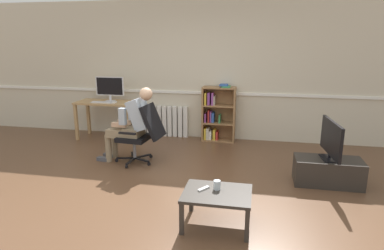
# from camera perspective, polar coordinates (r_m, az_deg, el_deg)

# --- Properties ---
(ground_plane) EXTENTS (18.00, 18.00, 0.00)m
(ground_plane) POSITION_cam_1_polar(r_m,az_deg,el_deg) (4.44, -4.13, -11.40)
(ground_plane) COLOR brown
(back_wall) EXTENTS (12.00, 0.13, 2.70)m
(back_wall) POSITION_cam_1_polar(r_m,az_deg,el_deg) (6.61, 1.81, 9.32)
(back_wall) COLOR beige
(back_wall) RESTS_ON ground_plane
(computer_desk) EXTENTS (1.13, 0.56, 0.76)m
(computer_desk) POSITION_cam_1_polar(r_m,az_deg,el_deg) (6.81, -14.67, 2.92)
(computer_desk) COLOR tan
(computer_desk) RESTS_ON ground_plane
(imac_monitor) EXTENTS (0.58, 0.14, 0.48)m
(imac_monitor) POSITION_cam_1_polar(r_m,az_deg,el_deg) (6.78, -14.00, 6.38)
(imac_monitor) COLOR silver
(imac_monitor) RESTS_ON computer_desk
(keyboard) EXTENTS (0.44, 0.12, 0.02)m
(keyboard) POSITION_cam_1_polar(r_m,az_deg,el_deg) (6.66, -15.18, 3.81)
(keyboard) COLOR silver
(keyboard) RESTS_ON computer_desk
(computer_mouse) EXTENTS (0.06, 0.10, 0.03)m
(computer_mouse) POSITION_cam_1_polar(r_m,az_deg,el_deg) (6.57, -13.21, 3.85)
(computer_mouse) COLOR white
(computer_mouse) RESTS_ON computer_desk
(bookshelf) EXTENTS (0.64, 0.29, 1.12)m
(bookshelf) POSITION_cam_1_polar(r_m,az_deg,el_deg) (6.49, 4.27, 1.79)
(bookshelf) COLOR olive
(bookshelf) RESTS_ON ground_plane
(radiator) EXTENTS (0.97, 0.08, 0.63)m
(radiator) POSITION_cam_1_polar(r_m,az_deg,el_deg) (6.84, -4.74, 0.68)
(radiator) COLOR white
(radiator) RESTS_ON ground_plane
(office_chair) EXTENTS (0.82, 0.62, 0.97)m
(office_chair) POSITION_cam_1_polar(r_m,az_deg,el_deg) (5.30, -8.53, -1.15)
(office_chair) COLOR black
(office_chair) RESTS_ON ground_plane
(person_seated) EXTENTS (0.97, 0.41, 1.23)m
(person_seated) POSITION_cam_1_polar(r_m,az_deg,el_deg) (5.35, -10.43, 0.36)
(person_seated) COLOR #937F60
(person_seated) RESTS_ON ground_plane
(tv_stand) EXTENTS (0.89, 0.44, 0.36)m
(tv_stand) POSITION_cam_1_polar(r_m,az_deg,el_deg) (4.95, 22.37, -7.42)
(tv_stand) COLOR #2D2823
(tv_stand) RESTS_ON ground_plane
(tv_screen) EXTENTS (0.23, 0.81, 0.53)m
(tv_screen) POSITION_cam_1_polar(r_m,az_deg,el_deg) (4.81, 22.90, -2.33)
(tv_screen) COLOR black
(tv_screen) RESTS_ON tv_stand
(coffee_table) EXTENTS (0.72, 0.55, 0.38)m
(coffee_table) POSITION_cam_1_polar(r_m,az_deg,el_deg) (3.57, 4.35, -12.20)
(coffee_table) COLOR #332D28
(coffee_table) RESTS_ON ground_plane
(drinking_glass) EXTENTS (0.08, 0.08, 0.10)m
(drinking_glass) POSITION_cam_1_polar(r_m,az_deg,el_deg) (3.59, 4.34, -10.28)
(drinking_glass) COLOR silver
(drinking_glass) RESTS_ON coffee_table
(spare_remote) EXTENTS (0.12, 0.14, 0.02)m
(spare_remote) POSITION_cam_1_polar(r_m,az_deg,el_deg) (3.59, 2.03, -10.92)
(spare_remote) COLOR white
(spare_remote) RESTS_ON coffee_table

